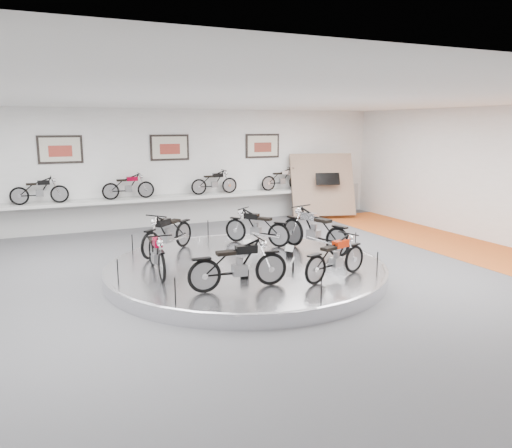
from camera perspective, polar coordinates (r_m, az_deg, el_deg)
name	(u,v)px	position (r m, az deg, el deg)	size (l,w,h in m)	color
floor	(251,279)	(11.39, -0.55, -6.36)	(16.00, 16.00, 0.00)	#525255
ceiling	(251,98)	(10.87, -0.59, 14.18)	(16.00, 16.00, 0.00)	white
wall_back	(170,168)	(17.56, -9.79, 6.33)	(16.00, 16.00, 0.00)	white
wall_right	(509,177)	(15.92, 26.97, 4.80)	(14.00, 14.00, 0.00)	white
orange_carpet_strip	(472,250)	(15.32, 23.48, -2.69)	(2.40, 12.60, 0.01)	#BD5F20
dado_band	(172,209)	(17.72, -9.62, 1.65)	(15.68, 0.04, 1.10)	#BCBCBA
display_platform	(246,270)	(11.61, -1.14, -5.25)	(6.40, 6.40, 0.30)	silver
platform_rim	(246,265)	(11.57, -1.14, -4.68)	(6.40, 6.40, 0.10)	#B2B2BA
shelf	(173,198)	(17.38, -9.43, 2.97)	(11.00, 0.55, 0.10)	silver
poster_left	(60,149)	(16.95, -21.47, 7.93)	(1.35, 0.06, 0.88)	beige
poster_center	(170,148)	(17.48, -9.83, 8.61)	(1.35, 0.06, 0.88)	beige
poster_right	(263,146)	(18.66, 0.76, 8.92)	(1.35, 0.06, 0.88)	beige
display_panel	(323,185)	(19.01, 7.62, 4.48)	(2.40, 0.12, 2.40)	#91755D
shelf_bike_a	(40,192)	(16.78, -23.50, 3.34)	(1.22, 0.42, 0.73)	black
shelf_bike_b	(128,188)	(17.01, -14.38, 4.01)	(1.22, 0.42, 0.73)	maroon
shelf_bike_c	(214,184)	(17.76, -4.78, 4.61)	(1.22, 0.42, 0.73)	black
shelf_bike_d	(282,180)	(18.82, 3.02, 5.00)	(1.22, 0.42, 0.73)	#AEAFB3
bike_a	(314,229)	(12.64, 6.70, -0.62)	(1.92, 0.68, 1.13)	#AEAFB3
bike_b	(257,227)	(13.29, 0.09, -0.31)	(1.65, 0.58, 0.97)	black
bike_c	(167,233)	(12.59, -10.08, -0.99)	(1.75, 0.62, 1.03)	black
bike_d	(157,253)	(10.87, -11.30, -3.24)	(1.58, 0.56, 0.93)	maroon
bike_e	(238,264)	(9.67, -2.02, -4.59)	(1.71, 0.60, 1.01)	black
bike_f	(336,257)	(10.47, 9.11, -3.75)	(1.56, 0.55, 0.92)	red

